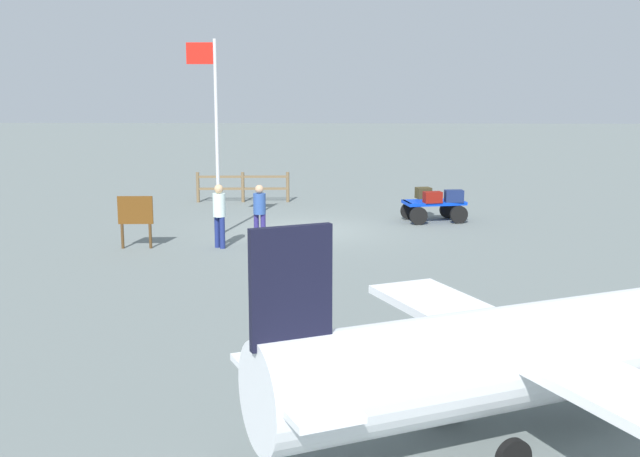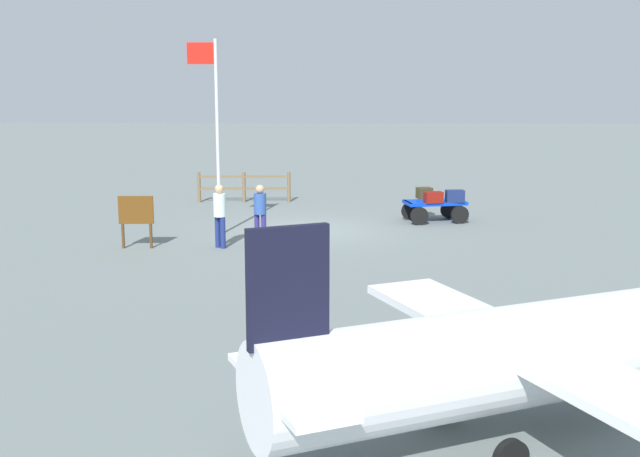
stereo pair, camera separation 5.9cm
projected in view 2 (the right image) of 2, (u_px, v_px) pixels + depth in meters
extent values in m
plane|color=slate|center=(307.00, 230.00, 23.25)|extent=(120.00, 120.00, 0.00)
cube|color=#0A37D3|center=(435.00, 202.00, 24.63)|extent=(2.02, 1.31, 0.10)
cube|color=#0A37D3|center=(408.00, 203.00, 24.48)|extent=(0.27, 0.88, 0.10)
cylinder|color=black|center=(419.00, 216.00, 24.11)|extent=(0.57, 0.24, 0.56)
cylinder|color=black|center=(410.00, 211.00, 25.05)|extent=(0.57, 0.24, 0.56)
cylinder|color=black|center=(460.00, 215.00, 24.34)|extent=(0.57, 0.24, 0.56)
cylinder|color=black|center=(449.00, 210.00, 25.28)|extent=(0.57, 0.24, 0.56)
cube|color=navy|center=(455.00, 196.00, 24.38)|extent=(0.59, 0.39, 0.37)
cube|color=maroon|center=(433.00, 197.00, 24.23)|extent=(0.61, 0.45, 0.34)
cube|color=#3A321B|center=(424.00, 193.00, 25.12)|extent=(0.54, 0.50, 0.35)
cylinder|color=navy|center=(264.00, 228.00, 21.42)|extent=(0.14, 0.14, 0.80)
cylinder|color=navy|center=(257.00, 228.00, 21.48)|extent=(0.14, 0.14, 0.80)
cylinder|color=#2E509A|center=(260.00, 204.00, 21.32)|extent=(0.42, 0.42, 0.57)
sphere|color=tan|center=(260.00, 189.00, 21.25)|extent=(0.23, 0.23, 0.23)
cylinder|color=navy|center=(223.00, 233.00, 20.71)|extent=(0.14, 0.14, 0.84)
cylinder|color=navy|center=(218.00, 232.00, 20.83)|extent=(0.14, 0.14, 0.84)
cylinder|color=silver|center=(220.00, 205.00, 20.63)|extent=(0.47, 0.47, 0.62)
sphere|color=tan|center=(219.00, 189.00, 20.56)|extent=(0.24, 0.24, 0.24)
cylinder|color=white|center=(522.00, 356.00, 9.57)|extent=(6.75, 4.03, 1.25)
cube|color=white|center=(522.00, 346.00, 9.55)|extent=(3.62, 6.09, 0.12)
cube|color=black|center=(288.00, 287.00, 8.18)|extent=(0.86, 0.47, 1.30)
cube|color=white|center=(289.00, 385.00, 8.38)|extent=(1.56, 2.29, 0.08)
cylinder|color=black|center=(437.00, 406.00, 10.16)|extent=(0.44, 0.28, 0.44)
cylinder|color=silver|center=(218.00, 139.00, 22.10)|extent=(0.10, 0.10, 5.50)
cube|color=red|center=(200.00, 53.00, 21.67)|extent=(0.75, 0.05, 0.59)
cylinder|color=#4C3319|center=(151.00, 236.00, 20.75)|extent=(0.08, 0.08, 0.66)
cylinder|color=#4C3319|center=(123.00, 236.00, 20.73)|extent=(0.08, 0.08, 0.66)
cube|color=#5C3511|center=(136.00, 210.00, 20.61)|extent=(0.92, 0.11, 0.74)
cylinder|color=brown|center=(289.00, 187.00, 28.63)|extent=(0.12, 0.12, 1.10)
cylinder|color=brown|center=(244.00, 187.00, 28.61)|extent=(0.12, 0.12, 1.10)
cylinder|color=brown|center=(199.00, 187.00, 28.59)|extent=(0.12, 0.12, 1.10)
cube|color=brown|center=(244.00, 177.00, 28.54)|extent=(3.27, 0.23, 0.08)
cube|color=brown|center=(244.00, 189.00, 28.62)|extent=(3.27, 0.23, 0.08)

